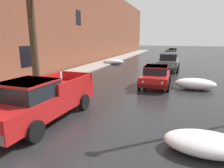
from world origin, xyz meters
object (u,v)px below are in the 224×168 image
suv_grey_parked_kerbside_mid (169,61)px  sedan_red_parked_kerbside_close (156,76)px  sedan_white_parked_far_down_block (167,58)px  sedan_silver_queued_behind_truck (170,54)px  bare_tree_second_along_sidewalk (31,24)px  pickup_truck_red_approaching_near_lane (42,99)px  sedan_green_at_far_intersection (173,52)px

suv_grey_parked_kerbside_mid → sedan_red_parked_kerbside_close: bearing=-93.7°
sedan_red_parked_kerbside_close → sedan_white_parked_far_down_block: size_ratio=0.93×
sedan_silver_queued_behind_truck → sedan_red_parked_kerbside_close: bearing=-90.0°
bare_tree_second_along_sidewalk → pickup_truck_red_approaching_near_lane: size_ratio=1.33×
sedan_red_parked_kerbside_close → sedan_white_parked_far_down_block: (-0.09, 13.51, 0.00)m
pickup_truck_red_approaching_near_lane → sedan_silver_queued_behind_truck: (3.62, 27.78, -0.13)m
bare_tree_second_along_sidewalk → sedan_white_parked_far_down_block: bare_tree_second_along_sidewalk is taller
bare_tree_second_along_sidewalk → sedan_green_at_far_intersection: size_ratio=1.79×
bare_tree_second_along_sidewalk → sedan_silver_queued_behind_truck: bearing=74.8°
sedan_white_parked_far_down_block → sedan_green_at_far_intersection: (0.31, 13.51, -0.00)m
sedan_green_at_far_intersection → pickup_truck_red_approaching_near_lane: bearing=-96.4°
bare_tree_second_along_sidewalk → sedan_green_at_far_intersection: bearing=77.6°
bare_tree_second_along_sidewalk → pickup_truck_red_approaching_near_lane: bare_tree_second_along_sidewalk is taller
suv_grey_parked_kerbside_mid → sedan_white_parked_far_down_block: size_ratio=1.10×
pickup_truck_red_approaching_near_lane → suv_grey_parked_kerbside_mid: suv_grey_parked_kerbside_mid is taller
sedan_silver_queued_behind_truck → sedan_green_at_far_intersection: bearing=88.0°
sedan_silver_queued_behind_truck → bare_tree_second_along_sidewalk: bearing=-105.2°
sedan_red_parked_kerbside_close → sedan_green_at_far_intersection: same height
sedan_red_parked_kerbside_close → sedan_silver_queued_behind_truck: bearing=90.0°
sedan_white_parked_far_down_block → bare_tree_second_along_sidewalk: bearing=-110.4°
sedan_red_parked_kerbside_close → suv_grey_parked_kerbside_mid: suv_grey_parked_kerbside_mid is taller
bare_tree_second_along_sidewalk → sedan_silver_queued_behind_truck: size_ratio=1.71×
suv_grey_parked_kerbside_mid → sedan_green_at_far_intersection: bearing=90.8°
sedan_red_parked_kerbside_close → sedan_white_parked_far_down_block: same height
pickup_truck_red_approaching_near_lane → sedan_white_parked_far_down_block: pickup_truck_red_approaching_near_lane is taller
bare_tree_second_along_sidewalk → sedan_green_at_far_intersection: 32.03m
pickup_truck_red_approaching_near_lane → sedan_green_at_far_intersection: bearing=83.6°
bare_tree_second_along_sidewalk → suv_grey_parked_kerbside_mid: bare_tree_second_along_sidewalk is taller
pickup_truck_red_approaching_near_lane → sedan_silver_queued_behind_truck: 28.01m
suv_grey_parked_kerbside_mid → sedan_green_at_far_intersection: size_ratio=1.14×
bare_tree_second_along_sidewalk → pickup_truck_red_approaching_near_lane: bearing=-48.2°
sedan_white_parked_far_down_block → sedan_green_at_far_intersection: 13.52m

